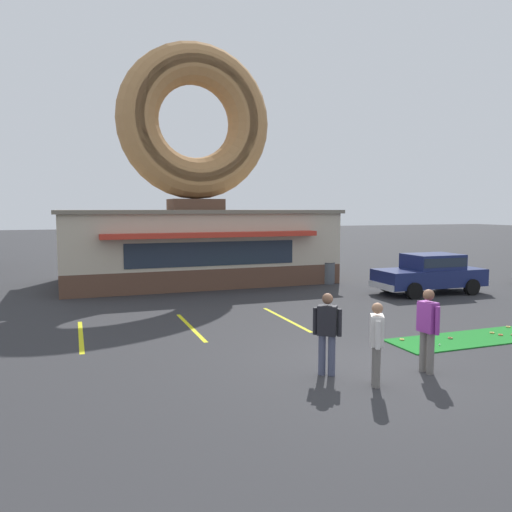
{
  "coord_description": "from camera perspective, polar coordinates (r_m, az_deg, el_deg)",
  "views": [
    {
      "loc": [
        -5.81,
        -8.95,
        3.41
      ],
      "look_at": [
        -0.68,
        5.0,
        2.0
      ],
      "focal_mm": 35.0,
      "sensor_mm": 36.0,
      "label": 1
    }
  ],
  "objects": [
    {
      "name": "donut_shop_building",
      "position": [
        23.53,
        -6.9,
        6.18
      ],
      "size": [
        12.3,
        6.75,
        10.96
      ],
      "color": "brown",
      "rests_on": "ground"
    },
    {
      "name": "ground_plane",
      "position": [
        11.2,
        12.48,
        -12.44
      ],
      "size": [
        160.0,
        160.0,
        0.0
      ],
      "primitive_type": "plane",
      "color": "#2D2D30"
    },
    {
      "name": "pedestrian_leather_jacket_man",
      "position": [
        9.97,
        13.62,
        -9.33
      ],
      "size": [
        0.4,
        0.53,
        1.63
      ],
      "color": "slate",
      "rests_on": "ground"
    },
    {
      "name": "mini_donut_far_centre",
      "position": [
        13.88,
        19.22,
        -8.9
      ],
      "size": [
        0.13,
        0.13,
        0.04
      ],
      "primitive_type": "torus",
      "color": "#D17F47",
      "rests_on": "putting_mat"
    },
    {
      "name": "mini_donut_mid_right",
      "position": [
        15.02,
        26.16,
        -8.08
      ],
      "size": [
        0.13,
        0.13,
        0.04
      ],
      "primitive_type": "torus",
      "color": "#D17F47",
      "rests_on": "putting_mat"
    },
    {
      "name": "parking_stripe_left",
      "position": [
        14.36,
        -19.39,
        -8.62
      ],
      "size": [
        0.12,
        3.6,
        0.01
      ],
      "primitive_type": "cube",
      "color": "yellow",
      "rests_on": "ground"
    },
    {
      "name": "car_navy",
      "position": [
        21.28,
        19.29,
        -1.74
      ],
      "size": [
        4.59,
        2.04,
        1.6
      ],
      "color": "navy",
      "rests_on": "ground"
    },
    {
      "name": "mini_donut_mid_left",
      "position": [
        15.16,
        25.37,
        -7.92
      ],
      "size": [
        0.13,
        0.13,
        0.04
      ],
      "primitive_type": "torus",
      "color": "#E5C666",
      "rests_on": "putting_mat"
    },
    {
      "name": "pedestrian_blue_sweater_man",
      "position": [
        11.02,
        19.02,
        -7.61
      ],
      "size": [
        0.29,
        0.59,
        1.76
      ],
      "color": "slate",
      "rests_on": "ground"
    },
    {
      "name": "putting_mat",
      "position": [
        14.34,
        23.12,
        -8.72
      ],
      "size": [
        4.37,
        1.43,
        0.03
      ],
      "primitive_type": "cube",
      "color": "#197523",
      "rests_on": "ground"
    },
    {
      "name": "pedestrian_hooded_kid",
      "position": [
        10.39,
        8.13,
        -8.34
      ],
      "size": [
        0.49,
        0.42,
        1.7
      ],
      "color": "#474C66",
      "rests_on": "ground"
    },
    {
      "name": "mini_donut_far_right",
      "position": [
        13.58,
        16.34,
        -9.14
      ],
      "size": [
        0.13,
        0.13,
        0.04
      ],
      "primitive_type": "torus",
      "color": "#E5C666",
      "rests_on": "putting_mat"
    },
    {
      "name": "mini_donut_near_left",
      "position": [
        16.1,
        26.87,
        -7.23
      ],
      "size": [
        0.13,
        0.13,
        0.04
      ],
      "primitive_type": "torus",
      "color": "#E5C666",
      "rests_on": "putting_mat"
    },
    {
      "name": "parking_stripe_mid_left",
      "position": [
        14.69,
        -7.49,
        -8.04
      ],
      "size": [
        0.12,
        3.6,
        0.01
      ],
      "primitive_type": "cube",
      "color": "yellow",
      "rests_on": "ground"
    },
    {
      "name": "golf_ball",
      "position": [
        13.35,
        20.24,
        -9.49
      ],
      "size": [
        0.04,
        0.04,
        0.04
      ],
      "primitive_type": "sphere",
      "color": "white",
      "rests_on": "putting_mat"
    },
    {
      "name": "parking_stripe_centre",
      "position": [
        15.6,
        3.4,
        -7.2
      ],
      "size": [
        0.12,
        3.6,
        0.01
      ],
      "primitive_type": "cube",
      "color": "yellow",
      "rests_on": "ground"
    },
    {
      "name": "trash_bin",
      "position": [
        23.02,
        8.3,
        -1.91
      ],
      "size": [
        0.57,
        0.57,
        0.97
      ],
      "color": "#51565B",
      "rests_on": "ground"
    },
    {
      "name": "mini_donut_mid_centre",
      "position": [
        14.13,
        21.32,
        -8.72
      ],
      "size": [
        0.13,
        0.13,
        0.04
      ],
      "primitive_type": "torus",
      "color": "#A5724C",
      "rests_on": "putting_mat"
    }
  ]
}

